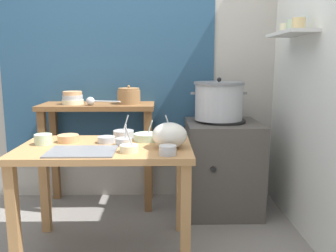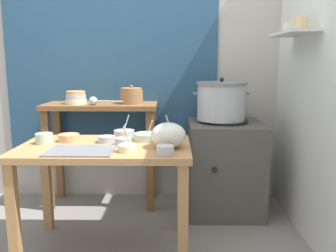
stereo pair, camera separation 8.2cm
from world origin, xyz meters
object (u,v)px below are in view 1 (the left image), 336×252
(bowl_stack_enamel, at_px, (73,98))
(prep_bowl_6, at_px, (106,139))
(prep_table, at_px, (106,162))
(clay_pot, at_px, (129,96))
(steamer_pot, at_px, (219,101))
(prep_bowl_1, at_px, (124,141))
(prep_bowl_7, at_px, (170,134))
(prep_bowl_8, at_px, (168,150))
(plastic_bag, at_px, (169,135))
(prep_bowl_5, at_px, (43,139))
(serving_tray, at_px, (82,151))
(stove_block, at_px, (222,166))
(ladle, at_px, (92,101))
(back_shelf_table, at_px, (98,129))
(prep_bowl_2, at_px, (68,138))
(prep_bowl_0, at_px, (124,134))
(prep_bowl_3, at_px, (129,148))

(bowl_stack_enamel, bearing_deg, prep_bowl_6, -60.69)
(prep_table, bearing_deg, clay_pot, 83.88)
(steamer_pot, relative_size, clay_pot, 2.37)
(prep_bowl_1, relative_size, prep_bowl_6, 1.21)
(prep_bowl_7, relative_size, prep_bowl_8, 1.61)
(plastic_bag, xyz_separation_m, prep_bowl_5, (-0.82, 0.10, -0.04))
(plastic_bag, bearing_deg, prep_bowl_1, 165.66)
(prep_table, height_order, serving_tray, serving_tray)
(stove_block, bearing_deg, clay_pot, 170.63)
(clay_pot, xyz_separation_m, ladle, (-0.29, -0.11, -0.03))
(back_shelf_table, distance_m, steamer_pot, 1.05)
(clay_pot, xyz_separation_m, prep_bowl_2, (-0.35, -0.67, -0.22))
(prep_bowl_6, bearing_deg, serving_tray, -112.76)
(plastic_bag, height_order, prep_bowl_0, prep_bowl_0)
(bowl_stack_enamel, xyz_separation_m, prep_bowl_6, (0.38, -0.68, -0.21))
(ladle, distance_m, serving_tray, 0.88)
(ladle, bearing_deg, clay_pot, 20.07)
(prep_bowl_0, xyz_separation_m, prep_bowl_2, (-0.36, -0.12, -0.00))
(back_shelf_table, distance_m, clay_pot, 0.39)
(prep_bowl_6, bearing_deg, prep_bowl_0, 56.80)
(clay_pot, relative_size, prep_bowl_7, 1.18)
(back_shelf_table, height_order, prep_bowl_0, back_shelf_table)
(prep_table, bearing_deg, prep_bowl_8, -31.26)
(steamer_pot, xyz_separation_m, clay_pot, (-0.75, 0.11, 0.03))
(steamer_pot, distance_m, plastic_bag, 0.86)
(prep_table, xyz_separation_m, steamer_pot, (0.83, 0.68, 0.33))
(prep_table, distance_m, prep_bowl_3, 0.27)
(clay_pot, distance_m, prep_bowl_8, 1.09)
(prep_bowl_2, bearing_deg, ladle, 84.28)
(bowl_stack_enamel, height_order, serving_tray, bowl_stack_enamel)
(stove_block, xyz_separation_m, clay_pot, (-0.79, 0.13, 0.58))
(clay_pot, height_order, prep_bowl_2, clay_pot)
(prep_bowl_2, bearing_deg, prep_table, -23.22)
(steamer_pot, relative_size, bowl_stack_enamel, 2.57)
(bowl_stack_enamel, distance_m, prep_bowl_2, 0.69)
(steamer_pot, height_order, bowl_stack_enamel, steamer_pot)
(ladle, bearing_deg, prep_bowl_5, -107.32)
(prep_table, distance_m, prep_bowl_0, 0.29)
(prep_bowl_8, bearing_deg, serving_tray, 172.10)
(clay_pot, xyz_separation_m, serving_tray, (-0.20, -0.96, -0.24))
(prep_bowl_7, bearing_deg, prep_bowl_5, -167.44)
(bowl_stack_enamel, bearing_deg, back_shelf_table, 6.60)
(serving_tray, relative_size, prep_bowl_1, 2.86)
(prep_bowl_5, distance_m, prep_bowl_8, 0.85)
(prep_table, xyz_separation_m, prep_bowl_1, (0.12, 0.01, 0.14))
(plastic_bag, bearing_deg, prep_bowl_2, 165.33)
(prep_bowl_3, relative_size, prep_bowl_8, 1.57)
(prep_bowl_6, relative_size, prep_bowl_8, 1.13)
(prep_table, bearing_deg, prep_bowl_5, 174.19)
(prep_table, xyz_separation_m, prep_bowl_6, (-0.01, 0.09, 0.13))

